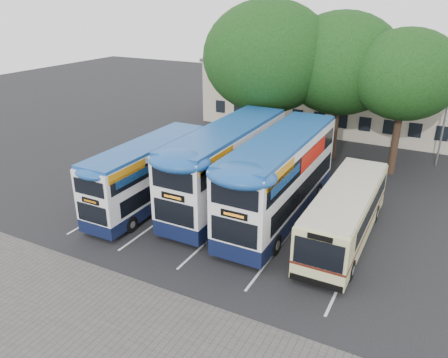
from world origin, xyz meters
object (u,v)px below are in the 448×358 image
bus_single (346,211)px  bus_dd_right (281,174)px  tree_left (268,57)px  tree_mid (341,64)px  bus_dd_left (149,172)px  bus_dd_mid (228,162)px  tree_right (406,75)px

bus_single → bus_dd_right: bearing=168.5°
bus_dd_right → tree_left: bearing=117.2°
tree_left → tree_mid: size_ratio=1.07×
bus_dd_left → bus_dd_mid: bus_dd_mid is taller
tree_left → bus_dd_right: 11.90m
tree_right → tree_left: bearing=-177.2°
bus_dd_right → bus_single: (3.88, -0.79, -1.01)m
bus_dd_left → bus_dd_right: 7.78m
tree_right → bus_dd_right: (-4.67, -10.09, -4.33)m
bus_dd_left → bus_single: bus_dd_left is taller
tree_left → bus_dd_left: bearing=-102.1°
bus_dd_mid → tree_mid: bearing=72.5°
tree_left → bus_dd_left: tree_left is taller
bus_dd_mid → tree_right: bearing=50.2°
tree_mid → tree_right: 4.85m
bus_dd_mid → bus_single: 7.50m
tree_right → tree_mid: bearing=162.9°
tree_left → tree_right: (9.61, 0.47, -0.65)m
tree_mid → bus_single: 14.04m
tree_mid → bus_dd_left: 16.40m
tree_left → tree_mid: bearing=20.8°
bus_dd_left → bus_single: (11.33, 1.38, -0.54)m
tree_right → bus_single: bearing=-94.2°
tree_right → bus_dd_left: bearing=-134.7°
tree_left → bus_dd_right: size_ratio=1.01×
bus_dd_mid → bus_single: bus_dd_mid is taller
tree_right → bus_dd_mid: bearing=-129.8°
bus_dd_mid → bus_single: bearing=-8.5°
tree_left → bus_dd_right: bearing=-62.8°
tree_mid → bus_dd_mid: bearing=-107.5°
bus_dd_left → bus_dd_mid: size_ratio=0.83×
tree_mid → bus_single: size_ratio=1.12×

